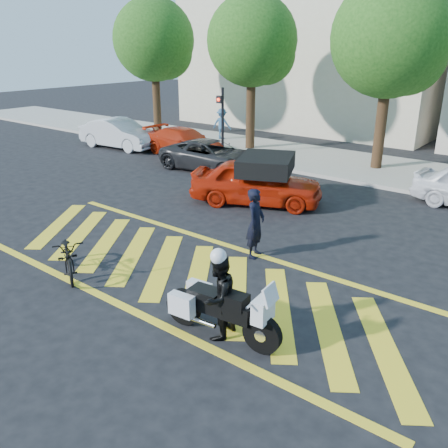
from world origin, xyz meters
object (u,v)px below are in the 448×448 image
Objects in this scene: officer_bike at (255,223)px; parked_far_left at (119,134)px; police_motorcycle at (219,309)px; bicycle at (68,255)px; officer_moto at (219,297)px; parked_left at (185,142)px; red_convertible at (256,182)px; parked_mid_left at (212,156)px.

parked_far_left is (-12.95, 6.60, -0.16)m from officer_bike.
police_motorcycle is 0.55× the size of parked_far_left.
bicycle is 14.33m from parked_far_left.
officer_moto is 15.09m from parked_left.
officer_bike reaches higher than red_convertible.
officer_bike is at bearing 108.51° from police_motorcycle.
officer_bike reaches higher than parked_far_left.
officer_bike is 4.51m from bicycle.
bicycle is at bearing 127.32° from officer_bike.
officer_bike is 0.41× the size of parked_left.
red_convertible is (-2.37, 3.51, -0.15)m from officer_bike.
red_convertible reaches higher than parked_left.
parked_mid_left is at bearing -100.05° from parked_far_left.
parked_left is (-6.80, 3.89, -0.10)m from red_convertible.
parked_mid_left is (-7.83, 9.29, -0.19)m from officer_moto.
officer_moto reaches higher than parked_far_left.
red_convertible is at bearing 26.85° from bicycle.
bicycle is 0.77× the size of police_motorcycle.
parked_far_left is at bearing 49.93° from red_convertible.
police_motorcycle is 17.52m from parked_far_left.
officer_bike is 3.64m from police_motorcycle.
officer_moto is at bearing -56.80° from bicycle.
police_motorcycle reaches higher than bicycle.
parked_far_left is at bearing 75.49° from bicycle.
bicycle is at bearing -163.98° from parked_mid_left.
officer_moto reaches higher than parked_mid_left.
parked_far_left is at bearing 48.97° from officer_bike.
officer_bike is 4.24m from red_convertible.
red_convertible is at bearing -126.45° from parked_mid_left.
parked_far_left is at bearing 139.80° from police_motorcycle.
parked_mid_left is at bearing -145.66° from officer_moto.
red_convertible is 4.69m from parked_mid_left.
bicycle is at bearing -92.95° from officer_moto.
officer_moto is (4.28, 0.21, 0.32)m from bicycle.
bicycle is 0.41× the size of parked_mid_left.
officer_bike is at bearing -126.38° from parked_left.
parked_left is (3.78, 0.79, -0.09)m from parked_far_left.
bicycle is at bearing 176.99° from police_motorcycle.
officer_bike reaches higher than parked_left.
parked_left reaches higher than police_motorcycle.
red_convertible is (0.43, 7.01, 0.25)m from bicycle.
parked_left is (-10.65, 10.69, -0.18)m from officer_moto.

